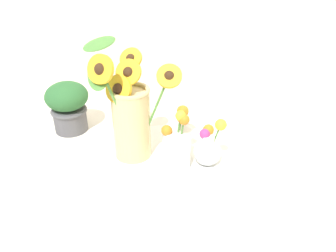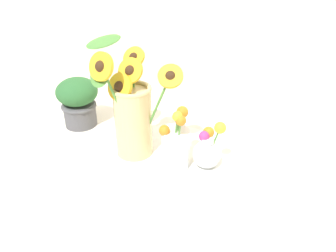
% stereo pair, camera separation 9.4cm
% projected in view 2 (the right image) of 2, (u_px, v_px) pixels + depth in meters
% --- Properties ---
extents(ground_plane, '(6.00, 6.00, 0.00)m').
position_uv_depth(ground_plane, '(140.00, 179.00, 0.94)').
color(ground_plane, silver).
extents(serving_tray, '(0.42, 0.42, 0.02)m').
position_uv_depth(serving_tray, '(168.00, 161.00, 1.00)').
color(serving_tray, white).
rests_on(serving_tray, ground_plane).
extents(mason_jar_sunflowers, '(0.27, 0.19, 0.35)m').
position_uv_depth(mason_jar_sunflowers, '(131.00, 112.00, 0.96)').
color(mason_jar_sunflowers, '#D1B77A').
rests_on(mason_jar_sunflowers, serving_tray).
extents(vase_small_center, '(0.08, 0.09, 0.20)m').
position_uv_depth(vase_small_center, '(175.00, 145.00, 0.93)').
color(vase_small_center, white).
rests_on(vase_small_center, serving_tray).
extents(vase_bulb_right, '(0.09, 0.08, 0.15)m').
position_uv_depth(vase_bulb_right, '(207.00, 150.00, 0.94)').
color(vase_bulb_right, white).
rests_on(vase_bulb_right, serving_tray).
extents(potted_plant, '(0.15, 0.15, 0.18)m').
position_uv_depth(potted_plant, '(78.00, 100.00, 1.17)').
color(potted_plant, '#4C4C51').
rests_on(potted_plant, ground_plane).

